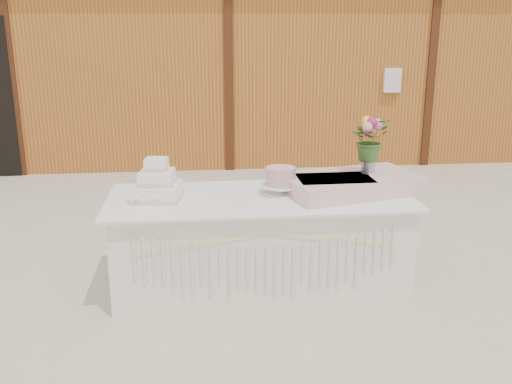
# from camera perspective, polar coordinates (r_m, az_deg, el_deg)

# --- Properties ---
(ground) EXTENTS (80.00, 80.00, 0.00)m
(ground) POSITION_cam_1_polar(r_m,az_deg,el_deg) (4.78, 0.38, -9.33)
(ground) COLOR beige
(ground) RESTS_ON ground
(barn) EXTENTS (12.60, 4.60, 3.30)m
(barn) POSITION_cam_1_polar(r_m,az_deg,el_deg) (10.30, -3.49, 14.06)
(barn) COLOR #AD6524
(barn) RESTS_ON ground
(cake_table) EXTENTS (2.40, 1.00, 0.77)m
(cake_table) POSITION_cam_1_polar(r_m,az_deg,el_deg) (4.62, 0.40, -5.02)
(cake_table) COLOR white
(cake_table) RESTS_ON ground
(wedding_cake) EXTENTS (0.40, 0.40, 0.32)m
(wedding_cake) POSITION_cam_1_polar(r_m,az_deg,el_deg) (4.47, -9.84, 0.67)
(wedding_cake) COLOR white
(wedding_cake) RESTS_ON cake_table
(pink_cake_stand) EXTENTS (0.30, 0.30, 0.22)m
(pink_cake_stand) POSITION_cam_1_polar(r_m,az_deg,el_deg) (4.53, 2.47, 1.27)
(pink_cake_stand) COLOR white
(pink_cake_stand) RESTS_ON cake_table
(satin_runner) EXTENTS (1.20, 0.88, 0.14)m
(satin_runner) POSITION_cam_1_polar(r_m,az_deg,el_deg) (4.68, 9.58, 0.83)
(satin_runner) COLOR beige
(satin_runner) RESTS_ON cake_table
(flower_vase) EXTENTS (0.11, 0.11, 0.15)m
(flower_vase) POSITION_cam_1_polar(r_m,az_deg,el_deg) (4.75, 11.17, 2.77)
(flower_vase) COLOR #A6A6AB
(flower_vase) RESTS_ON satin_runner
(bouquet) EXTENTS (0.41, 0.39, 0.35)m
(bouquet) POSITION_cam_1_polar(r_m,az_deg,el_deg) (4.70, 11.34, 5.75)
(bouquet) COLOR #3A5E25
(bouquet) RESTS_ON flower_vase
(loose_flowers) EXTENTS (0.22, 0.34, 0.02)m
(loose_flowers) POSITION_cam_1_polar(r_m,az_deg,el_deg) (4.56, -11.86, -0.47)
(loose_flowers) COLOR pink
(loose_flowers) RESTS_ON cake_table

